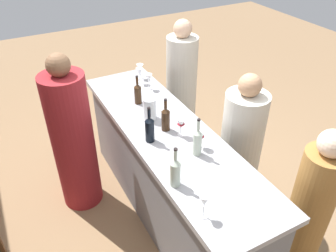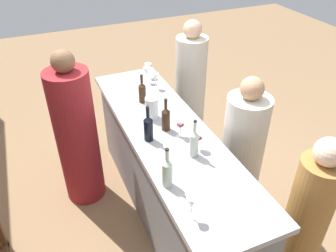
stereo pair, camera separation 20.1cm
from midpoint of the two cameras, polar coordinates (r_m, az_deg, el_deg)
The scene contains 18 objects.
ground_plane at distance 3.58m, azimuth -1.65°, elevation -13.91°, with size 12.00×12.00×0.00m, color #846647.
bar_counter at distance 3.22m, azimuth -1.80°, elevation -8.00°, with size 2.52×0.68×0.99m.
wine_bottle_leftmost_clear_pale at distance 2.33m, azimuth -1.26°, elevation -7.69°, with size 0.07×0.07×0.32m.
wine_bottle_second_left_clear_pale at distance 2.59m, azimuth 2.76°, elevation -2.59°, with size 0.07×0.07×0.32m.
wine_bottle_center_near_black at distance 2.74m, azimuth -5.19°, elevation -0.46°, with size 0.08×0.08×0.32m.
wine_bottle_second_right_amber_brown at distance 2.87m, azimuth -2.40°, elevation 1.25°, with size 0.07×0.07×0.30m.
wine_bottle_rightmost_amber_brown at distance 3.27m, azimuth -6.84°, elevation 5.47°, with size 0.07×0.07×0.29m.
wine_glass_near_left at distance 3.76m, azimuth -6.27°, elevation 9.62°, with size 0.08×0.08×0.16m.
wine_glass_near_center at distance 3.52m, azimuth -4.87°, elevation 7.91°, with size 0.07×0.07×0.16m.
wine_glass_near_right at distance 3.64m, azimuth -6.42°, elevation 8.92°, with size 0.07×0.07×0.17m.
wine_glass_far_left at distance 2.67m, azimuth 3.35°, elevation -1.80°, with size 0.07×0.07×0.15m.
wine_glass_far_center at distance 2.80m, azimuth 0.15°, elevation 0.26°, with size 0.07×0.07×0.16m.
wine_glass_far_right at distance 2.13m, azimuth 3.36°, elevation -12.65°, with size 0.07×0.07×0.18m.
water_pitcher at distance 3.03m, azimuth -4.98°, elevation 2.87°, with size 0.12×0.12×0.20m.
person_left_guest at distance 3.23m, azimuth 10.20°, elevation -4.39°, with size 0.41×0.41×1.47m.
person_center_guest at distance 2.84m, azimuth 20.59°, elevation -13.57°, with size 0.40×0.40×1.43m.
person_right_guest at distance 4.13m, azimuth 0.85°, elevation 6.22°, with size 0.38×0.38×1.56m.
person_server_behind at distance 3.36m, azimuth -17.28°, elevation -2.47°, with size 0.47×0.47×1.62m.
Camera 1 is at (-2.10, 1.12, 2.67)m, focal length 36.37 mm.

